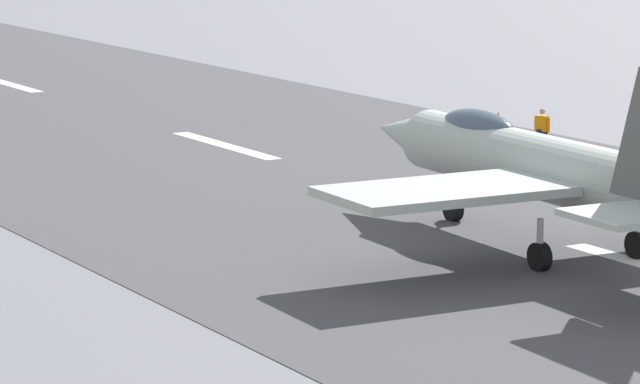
# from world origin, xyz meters

# --- Properties ---
(fighter_jet) EXTENTS (17.57, 14.46, 5.58)m
(fighter_jet) POSITION_xyz_m (3.31, 1.15, 2.38)
(fighter_jet) COLOR #A7B2AB
(fighter_jet) RESTS_ON ground
(crew_person) EXTENTS (0.67, 0.40, 1.65)m
(crew_person) POSITION_xyz_m (17.88, -9.72, 0.83)
(crew_person) COLOR #1E2338
(crew_person) RESTS_ON ground
(marker_cone_far) EXTENTS (0.44, 0.44, 0.55)m
(marker_cone_far) POSITION_xyz_m (24.74, -12.68, 0.28)
(marker_cone_far) COLOR orange
(marker_cone_far) RESTS_ON ground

